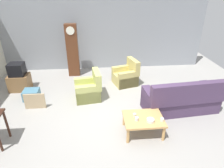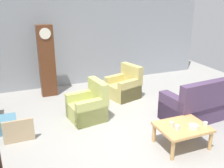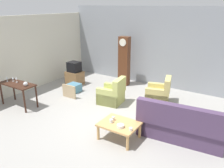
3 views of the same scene
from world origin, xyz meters
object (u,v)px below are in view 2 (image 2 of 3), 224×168
coffee_table_wood (182,129)px  storage_box_blue (5,125)px  couch_floral (206,103)px  cup_blue_rimmed (177,127)px  framed_picture_leaning (19,131)px  armchair_olive_far (124,87)px  cup_cream_tall (172,124)px  armchair_olive_near (88,107)px  bowl_white_stacked (193,127)px  cup_white_porcelain (205,124)px  grandfather_clock (47,61)px

coffee_table_wood → storage_box_blue: (-3.20, 1.89, -0.21)m
couch_floral → cup_blue_rimmed: (-1.48, -0.91, 0.13)m
framed_picture_leaning → armchair_olive_far: bearing=25.0°
framed_picture_leaning → cup_cream_tall: size_ratio=6.11×
armchair_olive_near → armchair_olive_far: size_ratio=0.95×
armchair_olive_far → bowl_white_stacked: size_ratio=5.40×
cup_white_porcelain → cup_blue_rimmed: cup_blue_rimmed is taller
armchair_olive_near → cup_cream_tall: bearing=-56.5°
cup_cream_tall → coffee_table_wood: bearing=-14.4°
couch_floral → framed_picture_leaning: (-4.24, 0.50, -0.11)m
grandfather_clock → armchair_olive_far: bearing=-26.6°
coffee_table_wood → cup_white_porcelain: bearing=-20.7°
storage_box_blue → cup_white_porcelain: bearing=-29.5°
couch_floral → cup_cream_tall: 1.70m
armchair_olive_far → cup_cream_tall: size_ratio=9.84×
couch_floral → armchair_olive_far: size_ratio=2.25×
coffee_table_wood → storage_box_blue: bearing=149.5°
couch_floral → storage_box_blue: (-4.50, 1.06, -0.19)m
cup_white_porcelain → storage_box_blue: bearing=150.5°
grandfather_clock → cup_white_porcelain: bearing=-58.1°
grandfather_clock → cup_cream_tall: bearing=-64.0°
cup_cream_tall → bowl_white_stacked: bearing=-31.4°
framed_picture_leaning → storage_box_blue: 0.62m
armchair_olive_near → cup_white_porcelain: armchair_olive_near is taller
cup_blue_rimmed → cup_cream_tall: size_ratio=0.95×
grandfather_clock → framed_picture_leaning: grandfather_clock is taller
cup_cream_tall → armchair_olive_near: bearing=123.5°
coffee_table_wood → cup_white_porcelain: 0.45m
storage_box_blue → bowl_white_stacked: size_ratio=2.67×
armchair_olive_far → grandfather_clock: (-1.97, 0.98, 0.72)m
grandfather_clock → storage_box_blue: size_ratio=4.27×
cup_white_porcelain → cup_cream_tall: (-0.62, 0.21, 0.01)m
armchair_olive_near → storage_box_blue: (-1.85, 0.11, -0.15)m
couch_floral → storage_box_blue: bearing=166.8°
cup_blue_rimmed → bowl_white_stacked: size_ratio=0.52×
couch_floral → framed_picture_leaning: bearing=173.3°
armchair_olive_near → armchair_olive_far: bearing=34.3°
armchair_olive_far → cup_cream_tall: (-0.20, -2.64, 0.18)m
couch_floral → armchair_olive_far: bearing=125.1°
couch_floral → bowl_white_stacked: bearing=-140.0°
grandfather_clock → cup_cream_tall: (1.76, -3.62, -0.54)m
framed_picture_leaning → grandfather_clock: bearing=67.7°
armchair_olive_far → framed_picture_leaning: (-2.93, -1.37, -0.06)m
cup_white_porcelain → cup_blue_rimmed: 0.60m
framed_picture_leaning → cup_white_porcelain: size_ratio=7.52×
couch_floral → cup_blue_rimmed: 1.75m
grandfather_clock → couch_floral: bearing=-41.0°
coffee_table_wood → cup_white_porcelain: cup_white_porcelain is taller
couch_floral → cup_cream_tall: bearing=-152.9°
cup_cream_tall → bowl_white_stacked: size_ratio=0.55×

